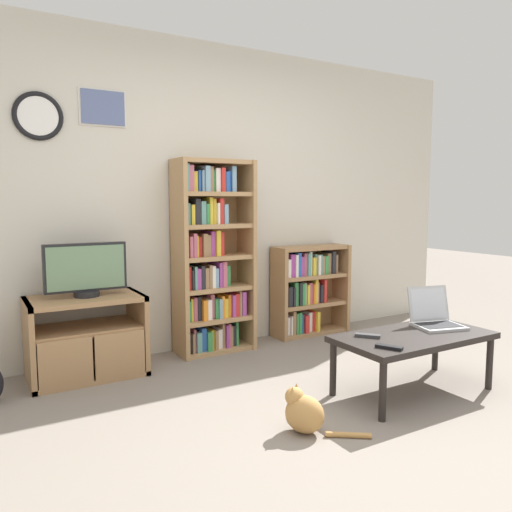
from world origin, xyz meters
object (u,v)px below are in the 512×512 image
(tv_stand, at_px, (87,336))
(television, at_px, (86,270))
(remote_far_from_laptop, at_px, (389,347))
(bookshelf_tall, at_px, (210,260))
(laptop, at_px, (434,317))
(remote_near_laptop, at_px, (368,336))
(coffee_table, at_px, (413,340))
(cat, at_px, (303,412))
(bookshelf_short, at_px, (306,289))

(tv_stand, xyz_separation_m, television, (0.01, 0.01, 0.48))
(television, distance_m, remote_far_from_laptop, 2.14)
(bookshelf_tall, bearing_deg, laptop, -53.81)
(remote_near_laptop, relative_size, remote_far_from_laptop, 0.92)
(television, distance_m, coffee_table, 2.32)
(laptop, height_order, cat, laptop)
(television, relative_size, remote_near_laptop, 3.82)
(tv_stand, height_order, cat, tv_stand)
(laptop, relative_size, cat, 0.92)
(tv_stand, relative_size, bookshelf_short, 0.94)
(tv_stand, bearing_deg, remote_near_laptop, -41.23)
(bookshelf_tall, distance_m, laptop, 1.82)
(bookshelf_tall, xyz_separation_m, bookshelf_short, (1.02, 0.03, -0.34))
(television, relative_size, coffee_table, 0.54)
(tv_stand, height_order, coffee_table, tv_stand)
(bookshelf_short, distance_m, cat, 2.09)
(bookshelf_short, xyz_separation_m, laptop, (0.04, -1.47, 0.02))
(coffee_table, relative_size, remote_far_from_laptop, 6.59)
(television, height_order, coffee_table, television)
(coffee_table, relative_size, laptop, 2.84)
(bookshelf_short, bearing_deg, coffee_table, -99.19)
(tv_stand, bearing_deg, remote_far_from_laptop, -47.64)
(remote_near_laptop, xyz_separation_m, remote_far_from_laptop, (-0.07, -0.25, 0.00))
(remote_near_laptop, bearing_deg, bookshelf_short, 27.73)
(bookshelf_tall, bearing_deg, bookshelf_short, 1.53)
(tv_stand, bearing_deg, coffee_table, -37.85)
(tv_stand, distance_m, remote_near_laptop, 1.99)
(television, bearing_deg, bookshelf_tall, 6.27)
(coffee_table, bearing_deg, remote_far_from_laptop, -157.69)
(bookshelf_tall, relative_size, cat, 3.93)
(bookshelf_tall, xyz_separation_m, remote_far_from_laptop, (0.38, -1.68, -0.37))
(cat, bearing_deg, remote_far_from_laptop, -37.57)
(cat, bearing_deg, remote_near_laptop, -15.33)
(laptop, height_order, remote_far_from_laptop, laptop)
(bookshelf_short, height_order, coffee_table, bookshelf_short)
(bookshelf_tall, relative_size, remote_near_laptop, 10.76)
(tv_stand, height_order, bookshelf_short, bookshelf_short)
(bookshelf_tall, distance_m, coffee_table, 1.76)
(laptop, distance_m, remote_near_laptop, 0.61)
(bookshelf_tall, bearing_deg, coffee_table, -63.27)
(bookshelf_short, height_order, cat, bookshelf_short)
(tv_stand, height_order, remote_near_laptop, tv_stand)
(tv_stand, relative_size, laptop, 2.12)
(bookshelf_tall, xyz_separation_m, laptop, (1.06, -1.45, -0.32))
(bookshelf_tall, bearing_deg, remote_near_laptop, -72.42)
(remote_near_laptop, bearing_deg, television, 97.38)
(television, distance_m, bookshelf_tall, 1.03)
(bookshelf_short, bearing_deg, television, -176.08)
(bookshelf_short, distance_m, remote_near_laptop, 1.56)
(tv_stand, bearing_deg, bookshelf_short, 4.10)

